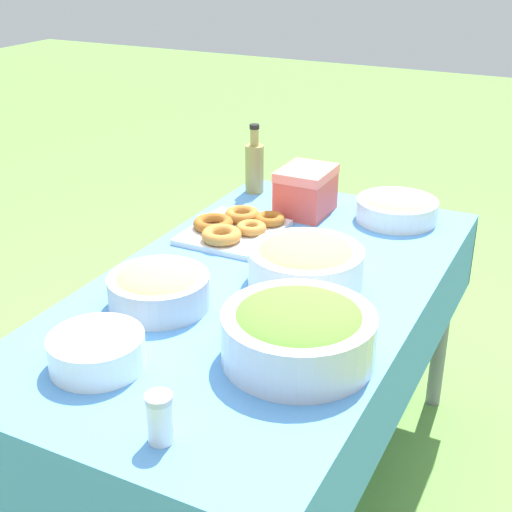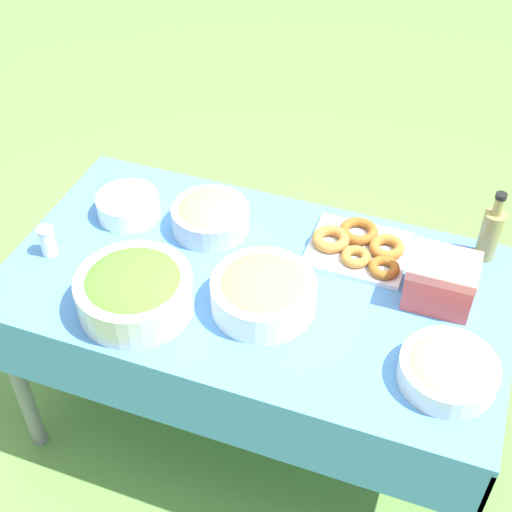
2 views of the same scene
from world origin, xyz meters
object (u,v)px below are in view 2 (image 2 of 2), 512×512
object	(u,v)px
salad_bowl	(134,290)
olive_oil_bottle	(491,233)
plate_stack	(128,206)
bread_bowl	(211,215)
donut_platter	(359,247)
fruit_bowl	(264,291)
cooler_box	(441,281)
pasta_bowl	(449,369)

from	to	relation	value
salad_bowl	olive_oil_bottle	distance (m)	1.05
plate_stack	bread_bowl	size ratio (longest dim) A/B	0.82
donut_platter	plate_stack	size ratio (longest dim) A/B	1.55
fruit_bowl	olive_oil_bottle	bearing A→B (deg)	-142.59
salad_bowl	donut_platter	world-z (taller)	salad_bowl
salad_bowl	fruit_bowl	size ratio (longest dim) A/B	1.10
olive_oil_bottle	salad_bowl	bearing A→B (deg)	31.77
salad_bowl	donut_platter	size ratio (longest dim) A/B	1.05
donut_platter	cooler_box	size ratio (longest dim) A/B	1.65
pasta_bowl	plate_stack	size ratio (longest dim) A/B	1.25
salad_bowl	donut_platter	xyz separation A→B (m)	(-0.53, -0.44, -0.05)
salad_bowl	bread_bowl	distance (m)	0.40
salad_bowl	pasta_bowl	world-z (taller)	salad_bowl
donut_platter	olive_oil_bottle	size ratio (longest dim) A/B	1.32
donut_platter	fruit_bowl	world-z (taller)	fruit_bowl
pasta_bowl	donut_platter	bearing A→B (deg)	-50.61
pasta_bowl	bread_bowl	bearing A→B (deg)	-23.74
pasta_bowl	donut_platter	world-z (taller)	pasta_bowl
pasta_bowl	olive_oil_bottle	size ratio (longest dim) A/B	1.06
plate_stack	fruit_bowl	bearing A→B (deg)	156.57
donut_platter	plate_stack	xyz separation A→B (m)	(0.75, 0.08, 0.01)
plate_stack	bread_bowl	world-z (taller)	bread_bowl
pasta_bowl	plate_stack	world-z (taller)	pasta_bowl
donut_platter	plate_stack	bearing A→B (deg)	5.93
olive_oil_bottle	fruit_bowl	xyz separation A→B (m)	(0.56, 0.43, -0.03)
pasta_bowl	fruit_bowl	xyz separation A→B (m)	(0.53, -0.08, 0.02)
pasta_bowl	cooler_box	distance (m)	0.29
fruit_bowl	pasta_bowl	bearing A→B (deg)	170.86
pasta_bowl	donut_platter	size ratio (longest dim) A/B	0.81
olive_oil_bottle	cooler_box	bearing A→B (deg)	65.97
pasta_bowl	plate_stack	xyz separation A→B (m)	(1.07, -0.32, -0.01)
olive_oil_bottle	fruit_bowl	world-z (taller)	olive_oil_bottle
plate_stack	bread_bowl	bearing A→B (deg)	-173.89
plate_stack	cooler_box	size ratio (longest dim) A/B	1.06
pasta_bowl	olive_oil_bottle	bearing A→B (deg)	-93.87
salad_bowl	pasta_bowl	distance (m)	0.86
pasta_bowl	fruit_bowl	bearing A→B (deg)	-9.14
plate_stack	cooler_box	distance (m)	1.01
olive_oil_bottle	cooler_box	world-z (taller)	olive_oil_bottle
olive_oil_bottle	pasta_bowl	bearing A→B (deg)	86.13
olive_oil_bottle	bread_bowl	world-z (taller)	olive_oil_bottle
donut_platter	bread_bowl	bearing A→B (deg)	5.83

